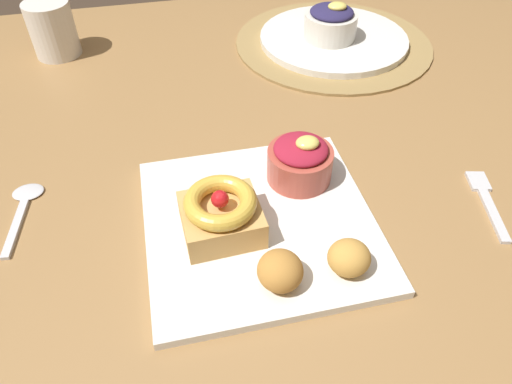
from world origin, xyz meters
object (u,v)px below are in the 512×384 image
back_ramekin (331,23)px  coffee_mug (52,29)px  fork (486,199)px  cake_slice (224,213)px  front_plate (260,223)px  fritter_middle (349,258)px  back_plate (333,39)px  fritter_front (280,271)px  spoon (23,207)px  berry_ramekin (300,161)px

back_ramekin → coffee_mug: 0.51m
back_ramekin → fork: (0.06, -0.45, -0.04)m
cake_slice → fork: cake_slice is taller
cake_slice → front_plate: bearing=9.1°
fritter_middle → coffee_mug: (-0.35, 0.60, 0.02)m
back_plate → fork: bearing=-83.8°
fritter_front → coffee_mug: 0.66m
coffee_mug → spoon: bearing=-92.4°
fritter_front → spoon: 0.35m
berry_ramekin → coffee_mug: size_ratio=0.87×
fritter_front → fork: size_ratio=0.40×
back_plate → back_ramekin: bearing=-153.4°
berry_ramekin → back_plate: berry_ramekin is taller
cake_slice → coffee_mug: (-0.23, 0.52, 0.01)m
fork → coffee_mug: size_ratio=1.28×
berry_ramekin → fritter_middle: size_ratio=1.80×
fork → spoon: bearing=92.7°
fritter_middle → back_plate: (0.17, 0.53, -0.02)m
cake_slice → back_ramekin: bearing=57.2°
back_ramekin → front_plate: bearing=-118.9°
front_plate → cake_slice: 0.06m
fritter_middle → back_ramekin: back_ramekin is taller
fritter_front → back_plate: (0.25, 0.53, -0.02)m
cake_slice → fritter_middle: size_ratio=1.98×
fritter_middle → back_ramekin: bearing=73.0°
cake_slice → coffee_mug: size_ratio=0.96×
back_plate → coffee_mug: bearing=171.7°
berry_ramekin → fork: 0.25m
back_ramekin → fork: size_ratio=0.79×
spoon → coffee_mug: bearing=4.5°
spoon → coffee_mug: size_ratio=1.30×
cake_slice → back_plate: bearing=56.5°
fritter_middle → fritter_front: bearing=-179.1°
cake_slice → back_ramekin: (0.28, 0.43, 0.01)m
back_ramekin → spoon: (-0.52, -0.33, -0.04)m
fritter_middle → cake_slice: bearing=145.1°
berry_ramekin → back_ramekin: (0.17, 0.36, 0.01)m
berry_ramekin → front_plate: bearing=-137.0°
fritter_front → fork: bearing=13.6°
back_ramekin → fritter_front: bearing=-114.3°
front_plate → coffee_mug: 0.58m
cake_slice → back_ramekin: back_ramekin is taller
back_ramekin → spoon: bearing=-147.7°
back_ramekin → cake_slice: bearing=-122.8°
front_plate → fritter_front: (0.00, -0.09, 0.03)m
back_plate → berry_ramekin: bearing=-115.9°
spoon → fork: bearing=-94.5°
fritter_front → back_ramekin: size_ratio=0.51×
berry_ramekin → back_plate: bearing=64.1°
berry_ramekin → back_ramekin: back_ramekin is taller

